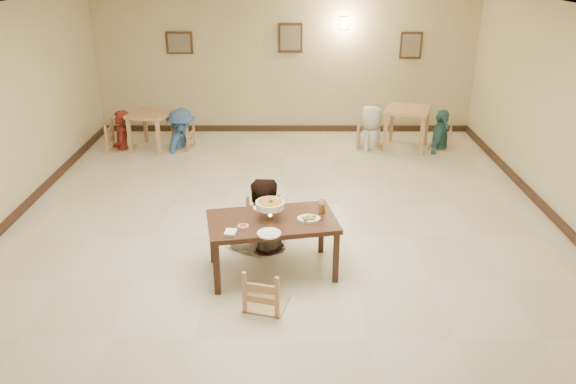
{
  "coord_description": "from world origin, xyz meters",
  "views": [
    {
      "loc": [
        0.08,
        -6.91,
        3.66
      ],
      "look_at": [
        0.06,
        -0.23,
        0.78
      ],
      "focal_mm": 35.0,
      "sensor_mm": 36.0,
      "label": 1
    }
  ],
  "objects_px": {
    "bg_diner_a": "(119,111)",
    "bg_chair_ll": "(120,123)",
    "bg_table_left": "(151,119)",
    "bg_chair_rr": "(441,127)",
    "main_diner": "(260,179)",
    "bg_chair_lr": "(181,127)",
    "drink_glass": "(322,207)",
    "bg_table_right": "(407,115)",
    "chair_far": "(264,205)",
    "bg_diner_d": "(443,110)",
    "bg_chair_rl": "(371,122)",
    "chair_near": "(266,268)",
    "main_table": "(272,225)",
    "curry_warmer": "(270,205)",
    "bg_diner_c": "(372,106)",
    "bg_diner_b": "(180,109)"
  },
  "relations": [
    {
      "from": "main_table",
      "to": "bg_table_left",
      "type": "distance_m",
      "value": 5.31
    },
    {
      "from": "main_table",
      "to": "bg_diner_d",
      "type": "height_order",
      "value": "bg_diner_d"
    },
    {
      "from": "drink_glass",
      "to": "bg_chair_ll",
      "type": "relative_size",
      "value": 0.15
    },
    {
      "from": "curry_warmer",
      "to": "bg_chair_lr",
      "type": "distance_m",
      "value": 5.08
    },
    {
      "from": "chair_far",
      "to": "main_table",
      "type": "bearing_deg",
      "value": -87.69
    },
    {
      "from": "bg_chair_rr",
      "to": "bg_diner_a",
      "type": "distance_m",
      "value": 6.34
    },
    {
      "from": "main_diner",
      "to": "bg_diner_a",
      "type": "xyz_separation_m",
      "value": [
        -2.94,
        3.93,
        -0.16
      ]
    },
    {
      "from": "bg_table_right",
      "to": "bg_chair_lr",
      "type": "bearing_deg",
      "value": -179.85
    },
    {
      "from": "curry_warmer",
      "to": "bg_diner_c",
      "type": "distance_m",
      "value": 5.12
    },
    {
      "from": "main_diner",
      "to": "bg_chair_lr",
      "type": "xyz_separation_m",
      "value": [
        -1.77,
        4.03,
        -0.52
      ]
    },
    {
      "from": "bg_diner_d",
      "to": "bg_chair_rl",
      "type": "bearing_deg",
      "value": 114.43
    },
    {
      "from": "main_diner",
      "to": "bg_diner_a",
      "type": "distance_m",
      "value": 4.91
    },
    {
      "from": "bg_table_left",
      "to": "bg_diner_a",
      "type": "distance_m",
      "value": 0.62
    },
    {
      "from": "bg_diner_d",
      "to": "bg_chair_rr",
      "type": "bearing_deg",
      "value": 162.65
    },
    {
      "from": "bg_table_left",
      "to": "bg_diner_d",
      "type": "xyz_separation_m",
      "value": [
        5.75,
        0.04,
        0.19
      ]
    },
    {
      "from": "bg_chair_lr",
      "to": "bg_diner_a",
      "type": "xyz_separation_m",
      "value": [
        -1.17,
        -0.1,
        0.36
      ]
    },
    {
      "from": "curry_warmer",
      "to": "bg_chair_rl",
      "type": "distance_m",
      "value": 5.14
    },
    {
      "from": "chair_near",
      "to": "bg_table_right",
      "type": "height_order",
      "value": "chair_near"
    },
    {
      "from": "bg_chair_rl",
      "to": "bg_chair_ll",
      "type": "bearing_deg",
      "value": 109.03
    },
    {
      "from": "main_table",
      "to": "chair_near",
      "type": "xyz_separation_m",
      "value": [
        -0.05,
        -0.72,
        -0.16
      ]
    },
    {
      "from": "curry_warmer",
      "to": "bg_chair_ll",
      "type": "bearing_deg",
      "value": 123.99
    },
    {
      "from": "bg_table_left",
      "to": "bg_chair_rr",
      "type": "bearing_deg",
      "value": 0.43
    },
    {
      "from": "bg_table_left",
      "to": "bg_chair_rr",
      "type": "xyz_separation_m",
      "value": [
        5.75,
        0.04,
        -0.17
      ]
    },
    {
      "from": "bg_chair_ll",
      "to": "bg_diner_d",
      "type": "height_order",
      "value": "bg_diner_d"
    },
    {
      "from": "bg_chair_rl",
      "to": "bg_diner_d",
      "type": "distance_m",
      "value": 1.41
    },
    {
      "from": "bg_table_left",
      "to": "bg_chair_ll",
      "type": "bearing_deg",
      "value": -173.15
    },
    {
      "from": "chair_near",
      "to": "bg_diner_d",
      "type": "bearing_deg",
      "value": -105.78
    },
    {
      "from": "chair_near",
      "to": "bg_table_right",
      "type": "xyz_separation_m",
      "value": [
        2.58,
        5.44,
        0.21
      ]
    },
    {
      "from": "bg_chair_ll",
      "to": "bg_diner_d",
      "type": "xyz_separation_m",
      "value": [
        6.33,
        0.11,
        0.25
      ]
    },
    {
      "from": "chair_near",
      "to": "main_diner",
      "type": "relative_size",
      "value": 0.49
    },
    {
      "from": "bg_table_left",
      "to": "bg_chair_rr",
      "type": "distance_m",
      "value": 5.75
    },
    {
      "from": "bg_table_right",
      "to": "bg_diner_a",
      "type": "height_order",
      "value": "bg_diner_a"
    },
    {
      "from": "chair_far",
      "to": "bg_chair_ll",
      "type": "relative_size",
      "value": 1.0
    },
    {
      "from": "drink_glass",
      "to": "bg_table_right",
      "type": "bearing_deg",
      "value": 66.96
    },
    {
      "from": "main_table",
      "to": "chair_near",
      "type": "bearing_deg",
      "value": -104.45
    },
    {
      "from": "bg_table_right",
      "to": "bg_chair_rr",
      "type": "relative_size",
      "value": 1.2
    },
    {
      "from": "bg_table_right",
      "to": "bg_chair_lr",
      "type": "distance_m",
      "value": 4.48
    },
    {
      "from": "bg_chair_ll",
      "to": "bg_chair_lr",
      "type": "height_order",
      "value": "bg_chair_ll"
    },
    {
      "from": "chair_near",
      "to": "bg_diner_a",
      "type": "distance_m",
      "value": 6.15
    },
    {
      "from": "bg_diner_a",
      "to": "bg_chair_ll",
      "type": "bearing_deg",
      "value": -9.88
    },
    {
      "from": "bg_table_left",
      "to": "bg_chair_lr",
      "type": "bearing_deg",
      "value": 3.13
    },
    {
      "from": "bg_diner_a",
      "to": "bg_diner_b",
      "type": "height_order",
      "value": "bg_diner_b"
    },
    {
      "from": "bg_chair_rl",
      "to": "bg_diner_a",
      "type": "xyz_separation_m",
      "value": [
        -4.95,
        -0.19,
        0.28
      ]
    },
    {
      "from": "main_table",
      "to": "main_diner",
      "type": "distance_m",
      "value": 0.77
    },
    {
      "from": "chair_near",
      "to": "main_diner",
      "type": "bearing_deg",
      "value": -69.66
    },
    {
      "from": "bg_table_left",
      "to": "bg_chair_rl",
      "type": "relative_size",
      "value": 0.88
    },
    {
      "from": "drink_glass",
      "to": "bg_table_right",
      "type": "distance_m",
      "value": 4.92
    },
    {
      "from": "bg_chair_lr",
      "to": "bg_diner_b",
      "type": "height_order",
      "value": "bg_diner_b"
    },
    {
      "from": "bg_chair_lr",
      "to": "bg_chair_rr",
      "type": "distance_m",
      "value": 5.16
    },
    {
      "from": "bg_chair_rl",
      "to": "bg_chair_rr",
      "type": "bearing_deg",
      "value": -76.41
    }
  ]
}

